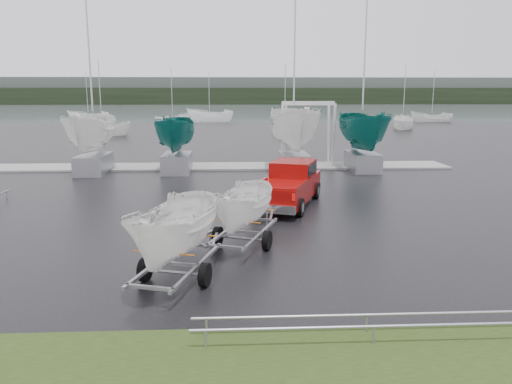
# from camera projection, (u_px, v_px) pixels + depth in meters

# --- Properties ---
(ground_plane) EXTENTS (120.00, 120.00, 0.00)m
(ground_plane) POSITION_uv_depth(u_px,v_px,m) (197.00, 219.00, 18.88)
(ground_plane) COLOR black
(ground_plane) RESTS_ON ground
(lake) EXTENTS (300.00, 300.00, 0.00)m
(lake) POSITION_uv_depth(u_px,v_px,m) (226.00, 112.00, 116.78)
(lake) COLOR slate
(lake) RESTS_ON ground
(dock) EXTENTS (30.00, 3.00, 0.12)m
(dock) POSITION_uv_depth(u_px,v_px,m) (211.00, 167.00, 31.59)
(dock) COLOR gray
(dock) RESTS_ON ground
(treeline) EXTENTS (300.00, 8.00, 6.00)m
(treeline) POSITION_uv_depth(u_px,v_px,m) (227.00, 96.00, 184.71)
(treeline) COLOR black
(treeline) RESTS_ON ground
(far_hill) EXTENTS (300.00, 6.00, 10.00)m
(far_hill) POSITION_uv_depth(u_px,v_px,m) (228.00, 91.00, 192.14)
(far_hill) COLOR #4C5651
(far_hill) RESTS_ON ground
(pickup_truck) EXTENTS (3.53, 5.65, 1.78)m
(pickup_truck) POSITION_uv_depth(u_px,v_px,m) (290.00, 183.00, 21.13)
(pickup_truck) COLOR maroon
(pickup_truck) RESTS_ON ground
(trailer_hitched) EXTENTS (2.34, 3.79, 4.24)m
(trailer_hitched) POSITION_uv_depth(u_px,v_px,m) (244.00, 172.00, 15.10)
(trailer_hitched) COLOR #93959B
(trailer_hitched) RESTS_ON ground
(trailer_parked) EXTENTS (2.14, 3.79, 4.71)m
(trailer_parked) POSITION_uv_depth(u_px,v_px,m) (175.00, 182.00, 12.17)
(trailer_parked) COLOR #93959B
(trailer_parked) RESTS_ON ground
(boat_hoist) EXTENTS (3.30, 2.18, 4.12)m
(boat_hoist) POSITION_uv_depth(u_px,v_px,m) (308.00, 125.00, 31.37)
(boat_hoist) COLOR silver
(boat_hoist) RESTS_ON ground
(keelboat_0) EXTENTS (2.41, 3.20, 10.58)m
(keelboat_0) POSITION_uv_depth(u_px,v_px,m) (90.00, 107.00, 28.56)
(keelboat_0) COLOR #93959B
(keelboat_0) RESTS_ON ground
(keelboat_1) EXTENTS (2.21, 3.20, 6.98)m
(keelboat_1) POSITION_uv_depth(u_px,v_px,m) (176.00, 113.00, 29.06)
(keelboat_1) COLOR #93959B
(keelboat_1) RESTS_ON ground
(keelboat_2) EXTENTS (2.77, 3.20, 10.95)m
(keelboat_2) POSITION_uv_depth(u_px,v_px,m) (295.00, 97.00, 29.01)
(keelboat_2) COLOR #93959B
(keelboat_2) RESTS_ON ground
(keelboat_3) EXTENTS (2.45, 3.20, 10.62)m
(keelboat_3) POSITION_uv_depth(u_px,v_px,m) (365.00, 106.00, 29.62)
(keelboat_3) COLOR #93959B
(keelboat_3) RESTS_ON ground
(mast_rack_2) EXTENTS (7.00, 0.56, 0.06)m
(mast_rack_2) POSITION_uv_depth(u_px,v_px,m) (371.00, 321.00, 9.70)
(mast_rack_2) COLOR #93959B
(mast_rack_2) RESTS_ON ground
(moored_boat_0) EXTENTS (2.58, 2.52, 11.05)m
(moored_boat_0) POSITION_uv_depth(u_px,v_px,m) (103.00, 136.00, 54.16)
(moored_boat_0) COLOR white
(moored_boat_0) RESTS_ON ground
(moored_boat_1) EXTENTS (3.45, 3.45, 11.21)m
(moored_boat_1) POSITION_uv_depth(u_px,v_px,m) (173.00, 125.00, 70.81)
(moored_boat_1) COLOR white
(moored_boat_1) RESTS_ON ground
(moored_boat_2) EXTENTS (3.24, 3.28, 11.36)m
(moored_boat_2) POSITION_uv_depth(u_px,v_px,m) (285.00, 131.00, 60.21)
(moored_boat_2) COLOR white
(moored_boat_2) RESTS_ON ground
(moored_boat_3) EXTENTS (3.29, 3.34, 11.46)m
(moored_boat_3) POSITION_uv_depth(u_px,v_px,m) (402.00, 129.00, 64.33)
(moored_boat_3) COLOR white
(moored_boat_3) RESTS_ON ground
(moored_boat_4) EXTENTS (2.80, 2.74, 11.43)m
(moored_boat_4) POSITION_uv_depth(u_px,v_px,m) (89.00, 121.00, 80.77)
(moored_boat_4) COLOR white
(moored_boat_4) RESTS_ON ground
(moored_boat_5) EXTENTS (3.97, 3.92, 12.08)m
(moored_boat_5) POSITION_uv_depth(u_px,v_px,m) (210.00, 121.00, 81.25)
(moored_boat_5) COLOR white
(moored_boat_5) RESTS_ON ground
(moored_boat_6) EXTENTS (2.91, 2.86, 11.26)m
(moored_boat_6) POSITION_uv_depth(u_px,v_px,m) (431.00, 122.00, 78.29)
(moored_boat_6) COLOR white
(moored_boat_6) RESTS_ON ground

